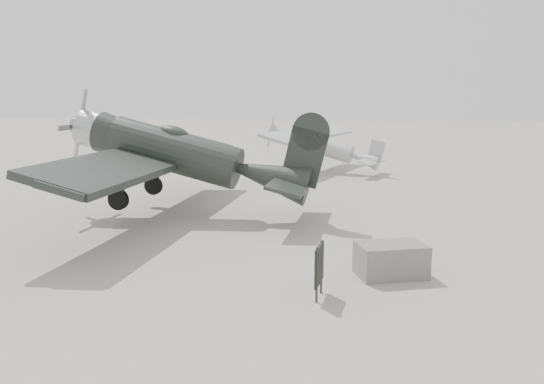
{
  "coord_description": "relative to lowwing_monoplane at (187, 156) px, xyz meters",
  "views": [
    {
      "loc": [
        2.83,
        -15.16,
        4.52
      ],
      "look_at": [
        -0.93,
        0.81,
        1.5
      ],
      "focal_mm": 35.0,
      "sensor_mm": 36.0,
      "label": 1
    }
  ],
  "objects": [
    {
      "name": "equipment_block",
      "position": [
        7.51,
        -5.08,
        -1.87
      ],
      "size": [
        1.95,
        1.63,
        0.84
      ],
      "primitive_type": "cube",
      "rotation": [
        0.0,
        0.0,
        0.41
      ],
      "color": "slate",
      "rests_on": "ground"
    },
    {
      "name": "ground",
      "position": [
        4.7,
        -3.08,
        -2.29
      ],
      "size": [
        160.0,
        160.0,
        0.0
      ],
      "primitive_type": "plane",
      "color": "gray",
      "rests_on": "ground"
    },
    {
      "name": "highwing_monoplane",
      "position": [
        3.05,
        12.8,
        -0.49
      ],
      "size": [
        7.25,
        10.12,
        2.87
      ],
      "rotation": [
        0.0,
        0.23,
        -0.25
      ],
      "color": "#999C9E",
      "rests_on": "ground"
    },
    {
      "name": "sign_board",
      "position": [
        5.96,
        -6.96,
        -1.53
      ],
      "size": [
        0.09,
        0.88,
        1.27
      ],
      "rotation": [
        0.0,
        0.0,
        -0.03
      ],
      "color": "#333333",
      "rests_on": "ground"
    },
    {
      "name": "lowwing_monoplane",
      "position": [
        0.0,
        0.0,
        0.0
      ],
      "size": [
        9.59,
        13.32,
        4.32
      ],
      "rotation": [
        0.0,
        0.24,
        0.03
      ],
      "color": "black",
      "rests_on": "ground"
    }
  ]
}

